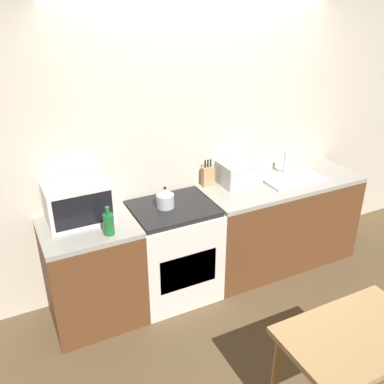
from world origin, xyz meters
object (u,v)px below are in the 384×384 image
microwave (79,202)px  dining_table (354,349)px  kettle (165,198)px  bottle (109,224)px  toaster_oven (239,173)px  stove_range (174,251)px

microwave → dining_table: size_ratio=0.57×
kettle → bottle: bottle is taller
microwave → toaster_oven: 1.50m
kettle → stove_range: bearing=-18.4°
toaster_oven → dining_table: (-0.32, -1.83, -0.37)m
microwave → toaster_oven: (1.50, 0.03, -0.06)m
kettle → microwave: 0.70m
microwave → bottle: size_ratio=2.19×
stove_range → kettle: kettle is taller
toaster_oven → kettle: bearing=-171.1°
toaster_oven → dining_table: size_ratio=0.40×
microwave → bottle: bearing=-64.9°
kettle → microwave: microwave is taller
stove_range → bottle: 0.84m
bottle → dining_table: (1.03, -1.49, -0.35)m
dining_table → stove_range: bearing=104.2°
microwave → kettle: bearing=-7.8°
stove_range → microwave: bearing=171.3°
bottle → toaster_oven: bearing=14.1°
kettle → toaster_oven: bearing=8.9°
bottle → kettle: bearing=21.3°
kettle → bottle: 0.59m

